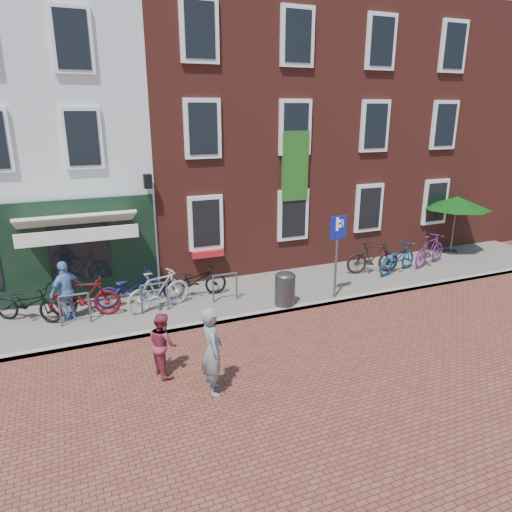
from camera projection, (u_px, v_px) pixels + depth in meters
name	position (u px, v px, depth m)	size (l,w,h in m)	color
ground	(222.00, 324.00, 12.15)	(80.00, 80.00, 0.00)	brown
sidewalk	(238.00, 296.00, 13.82)	(24.00, 3.00, 0.10)	slate
building_stucco	(5.00, 136.00, 15.16)	(8.00, 8.00, 9.00)	silver
building_brick_mid	(211.00, 119.00, 17.55)	(6.00, 8.00, 10.00)	maroon
building_brick_right	(347.00, 118.00, 19.73)	(6.00, 8.00, 10.00)	maroon
filler_right	(462.00, 128.00, 22.24)	(7.00, 8.00, 9.00)	maroon
litter_bin	(285.00, 287.00, 12.94)	(0.57, 0.57, 1.04)	#3D3D40
parking_sign	(337.00, 243.00, 13.12)	(0.50, 0.08, 2.43)	#4C4C4F
parasol	(457.00, 200.00, 17.26)	(2.43, 2.43, 2.27)	#4C4C4F
woman	(213.00, 351.00, 8.98)	(0.65, 0.43, 1.80)	gray
boy	(163.00, 344.00, 9.67)	(0.67, 0.52, 1.38)	maroon
cafe_person	(66.00, 291.00, 11.96)	(0.93, 0.39, 1.59)	#668DBF
bicycle_0	(28.00, 303.00, 11.95)	(0.66, 1.88, 0.99)	black
bicycle_1	(85.00, 297.00, 12.22)	(0.52, 1.83, 1.10)	#580B0E
bicycle_2	(130.00, 288.00, 12.98)	(0.66, 1.88, 0.99)	navy
bicycle_3	(159.00, 290.00, 12.68)	(0.52, 1.83, 1.10)	#A6A6A8
bicycle_4	(195.00, 280.00, 13.53)	(0.66, 1.88, 0.99)	black
bicycle_5	(373.00, 257.00, 15.50)	(0.52, 1.83, 1.10)	black
bicycle_6	(397.00, 258.00, 15.57)	(0.66, 1.88, 0.99)	navy
bicycle_7	(430.00, 250.00, 16.28)	(0.52, 1.83, 1.10)	#541C4C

